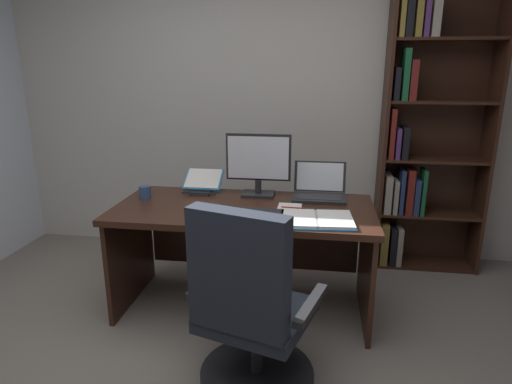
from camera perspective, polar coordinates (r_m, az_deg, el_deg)
name	(u,v)px	position (r m, az deg, el deg)	size (l,w,h in m)	color
wall_back	(257,102)	(3.77, 0.09, 11.71)	(4.80, 0.12, 2.59)	beige
desk	(246,230)	(2.94, -1.33, -5.04)	(1.66, 0.78, 0.72)	#381E14
bookshelf	(423,132)	(3.62, 20.98, 7.32)	(0.80, 0.30, 2.23)	#381E14
office_chair	(250,317)	(2.20, -0.83, -15.98)	(0.69, 0.61, 1.00)	#232326
monitor	(258,165)	(2.98, 0.30, 3.50)	(0.45, 0.16, 0.43)	#232326
laptop	(319,191)	(3.00, 8.28, 0.17)	(0.35, 0.29, 0.23)	#232326
keyboard	(248,213)	(2.64, -0.99, -2.79)	(0.42, 0.15, 0.02)	#232326
computer_mouse	(200,210)	(2.70, -7.30, -2.31)	(0.06, 0.10, 0.04)	#232326
reading_stand_with_book	(203,182)	(3.15, -6.95, 1.34)	(0.27, 0.25, 0.14)	#232326
open_binder	(317,219)	(2.56, 7.94, -3.57)	(0.45, 0.34, 0.02)	#2D84C6
notepad	(289,209)	(2.75, 4.36, -2.20)	(0.15, 0.21, 0.01)	white
pen	(292,208)	(2.74, 4.79, -2.04)	(0.01, 0.01, 0.14)	maroon
coffee_mug	(145,192)	(3.05, -14.30, -0.01)	(0.08, 0.08, 0.09)	#334C7A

